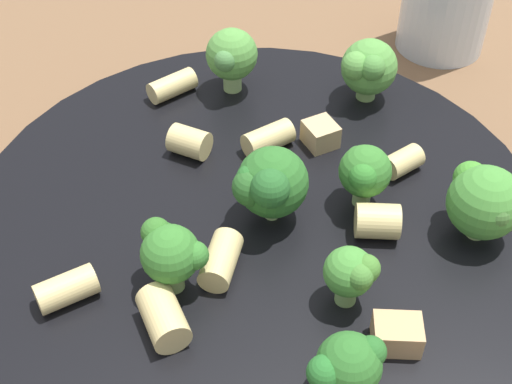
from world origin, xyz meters
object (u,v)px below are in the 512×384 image
at_px(rigatoni_3, 172,86).
at_px(chicken_chunk_1, 397,334).
at_px(broccoli_floret_2, 368,68).
at_px(broccoli_floret_6, 269,184).
at_px(rigatoni_0, 403,162).
at_px(broccoli_floret_4, 345,366).
at_px(broccoli_floret_5, 487,201).
at_px(chicken_chunk_0, 321,134).
at_px(broccoli_floret_0, 171,252).
at_px(pasta_bowl, 256,228).
at_px(rigatoni_6, 163,317).
at_px(rigatoni_4, 189,142).
at_px(rigatoni_2, 67,289).
at_px(rigatoni_7, 377,221).
at_px(broccoli_floret_7, 231,56).
at_px(rigatoni_5, 221,260).
at_px(broccoli_floret_3, 364,172).
at_px(broccoli_floret_1, 353,273).
at_px(rigatoni_1, 268,138).

distance_m(rigatoni_3, chicken_chunk_1, 0.21).
xyz_separation_m(broccoli_floret_2, rigatoni_3, (0.11, -0.04, -0.02)).
distance_m(broccoli_floret_6, rigatoni_0, 0.08).
height_order(broccoli_floret_4, broccoli_floret_5, broccoli_floret_5).
bearing_deg(chicken_chunk_0, rigatoni_3, -46.97).
bearing_deg(broccoli_floret_5, broccoli_floret_6, -24.47).
height_order(broccoli_floret_5, rigatoni_3, broccoli_floret_5).
bearing_deg(rigatoni_0, broccoli_floret_5, 104.86).
bearing_deg(broccoli_floret_0, chicken_chunk_0, -145.19).
distance_m(pasta_bowl, rigatoni_6, 0.09).
height_order(pasta_bowl, broccoli_floret_6, broccoli_floret_6).
xyz_separation_m(broccoli_floret_6, rigatoni_4, (0.02, -0.06, -0.02)).
distance_m(broccoli_floret_2, rigatoni_4, 0.11).
relative_size(rigatoni_3, chicken_chunk_0, 1.67).
distance_m(broccoli_floret_0, chicken_chunk_0, 0.12).
distance_m(rigatoni_2, rigatoni_7, 0.15).
bearing_deg(rigatoni_6, rigatoni_7, -169.02).
height_order(broccoli_floret_7, rigatoni_5, broccoli_floret_7).
relative_size(broccoli_floret_2, broccoli_floret_6, 0.94).
bearing_deg(rigatoni_0, broccoli_floret_4, 52.90).
bearing_deg(broccoli_floret_3, rigatoni_7, 85.36).
bearing_deg(chicken_chunk_1, rigatoni_5, -46.99).
bearing_deg(rigatoni_4, rigatoni_6, 69.51).
bearing_deg(broccoli_floret_6, broccoli_floret_0, 24.63).
bearing_deg(chicken_chunk_1, rigatoni_7, -108.34).
xyz_separation_m(rigatoni_5, rigatoni_6, (0.03, 0.02, 0.00)).
distance_m(broccoli_floret_2, broccoli_floret_4, 0.20).
bearing_deg(rigatoni_7, rigatoni_5, -1.45).
xyz_separation_m(broccoli_floret_1, chicken_chunk_0, (-0.03, -0.11, -0.01)).
distance_m(broccoli_floret_2, rigatoni_0, 0.07).
bearing_deg(broccoli_floret_0, broccoli_floret_5, 173.27).
height_order(broccoli_floret_1, rigatoni_5, broccoli_floret_1).
relative_size(rigatoni_2, rigatoni_6, 1.00).
distance_m(broccoli_floret_4, rigatoni_4, 0.16).
height_order(broccoli_floret_7, rigatoni_4, broccoli_floret_7).
relative_size(broccoli_floret_1, rigatoni_1, 1.11).
xyz_separation_m(rigatoni_6, chicken_chunk_1, (-0.09, 0.04, -0.00)).
xyz_separation_m(broccoli_floret_6, rigatoni_3, (0.02, -0.12, -0.02)).
height_order(broccoli_floret_6, rigatoni_6, broccoli_floret_6).
relative_size(rigatoni_2, rigatoni_7, 1.27).
height_order(broccoli_floret_0, chicken_chunk_1, broccoli_floret_0).
height_order(broccoli_floret_0, broccoli_floret_4, broccoli_floret_0).
bearing_deg(chicken_chunk_1, rigatoni_4, -71.25).
relative_size(broccoli_floret_4, chicken_chunk_0, 1.92).
distance_m(broccoli_floret_6, rigatoni_7, 0.06).
height_order(broccoli_floret_2, rigatoni_2, broccoli_floret_2).
bearing_deg(rigatoni_5, broccoli_floret_5, 171.80).
height_order(rigatoni_1, rigatoni_6, rigatoni_6).
height_order(broccoli_floret_2, rigatoni_3, broccoli_floret_2).
distance_m(pasta_bowl, rigatoni_0, 0.09).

